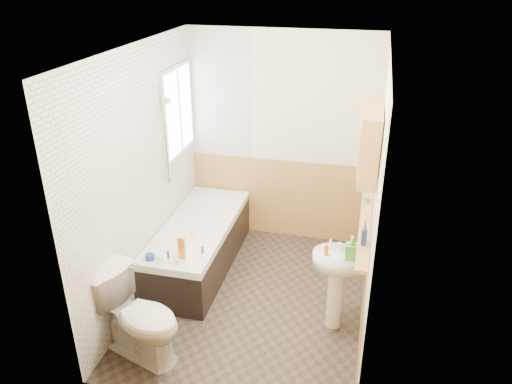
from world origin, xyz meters
TOP-DOWN VIEW (x-y plane):
  - floor at (0.00, 0.00)m, footprint 2.80×2.80m
  - ceiling at (0.00, 0.00)m, footprint 2.80×2.80m
  - wall_back at (0.00, 1.41)m, footprint 2.20×0.02m
  - wall_front at (0.00, -1.41)m, footprint 2.20×0.02m
  - wall_left at (-1.11, 0.00)m, footprint 0.02×2.80m
  - wall_right at (1.11, 0.00)m, footprint 0.02×2.80m
  - wainscot_right at (1.09, 0.00)m, footprint 0.01×2.80m
  - wainscot_front at (0.00, -1.39)m, footprint 2.20×0.01m
  - wainscot_back at (0.00, 1.39)m, footprint 2.20×0.01m
  - tile_cladding_left at (-1.09, 0.00)m, footprint 0.01×2.80m
  - tile_return_back at (-0.73, 1.39)m, footprint 0.75×0.01m
  - window at (-1.06, 0.95)m, footprint 0.03×0.79m
  - bathtub at (-0.73, 0.46)m, footprint 0.70×1.81m
  - shower_riser at (-1.04, 0.51)m, footprint 0.10×0.07m
  - toilet at (-0.76, -0.96)m, footprint 0.91×0.69m
  - sink at (0.84, -0.19)m, footprint 0.46×0.38m
  - pine_shelf at (1.04, -0.10)m, footprint 0.10×1.46m
  - medicine_cabinet at (1.01, -0.19)m, footprint 0.16×0.62m
  - foam_can at (1.04, -0.44)m, footprint 0.05×0.05m
  - green_bottle at (1.04, -0.36)m, footprint 0.05×0.05m
  - black_jar at (1.04, 0.37)m, footprint 0.07×0.07m
  - soap_bottle at (0.94, -0.25)m, footprint 0.11×0.22m
  - clear_bottle at (0.73, -0.25)m, footprint 0.04×0.04m
  - blue_gel at (-0.64, -0.23)m, footprint 0.06×0.04m
  - cream_jar at (-0.93, -0.33)m, footprint 0.11×0.11m
  - orange_bottle at (-0.48, -0.11)m, footprint 0.03×0.03m

SIDE VIEW (x-z plane):
  - floor at x=0.00m, z-range 0.00..0.00m
  - bathtub at x=-0.73m, z-range -0.06..0.63m
  - toilet at x=-0.76m, z-range 0.00..0.79m
  - wainscot_right at x=1.09m, z-range 0.00..1.00m
  - wainscot_front at x=0.00m, z-range 0.00..1.00m
  - wainscot_back at x=0.00m, z-range 0.00..1.00m
  - sink at x=0.84m, z-range 0.12..1.02m
  - cream_jar at x=-0.93m, z-range 0.55..0.60m
  - orange_bottle at x=-0.48m, z-range 0.55..0.63m
  - blue_gel at x=-0.64m, z-range 0.55..0.78m
  - soap_bottle at x=0.94m, z-range 0.79..0.90m
  - clear_bottle at x=0.73m, z-range 0.79..0.90m
  - pine_shelf at x=1.04m, z-range 1.03..1.06m
  - black_jar at x=1.04m, z-range 1.06..1.10m
  - foam_can at x=1.04m, z-range 1.06..1.21m
  - green_bottle at x=1.04m, z-range 1.06..1.28m
  - wall_back at x=0.00m, z-range 0.00..2.50m
  - wall_front at x=0.00m, z-range 0.00..2.50m
  - wall_left at x=-1.11m, z-range 0.00..2.50m
  - wall_right at x=1.11m, z-range 0.00..2.50m
  - tile_cladding_left at x=-1.09m, z-range 0.00..2.50m
  - shower_riser at x=-1.04m, z-range 1.08..2.16m
  - window at x=-1.06m, z-range 1.15..2.15m
  - tile_return_back at x=-0.73m, z-range 1.00..2.50m
  - medicine_cabinet at x=1.01m, z-range 1.56..2.13m
  - ceiling at x=0.00m, z-range 2.50..2.50m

